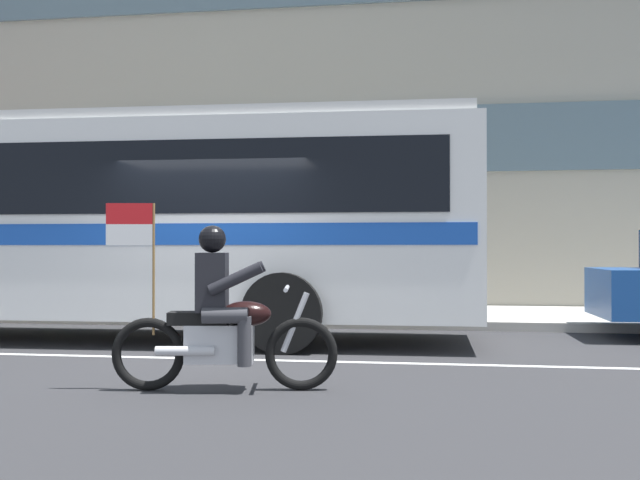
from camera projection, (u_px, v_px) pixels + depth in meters
ground_plane at (211, 352)px, 10.21m from camera, size 60.00×60.00×0.00m
sidewalk_curb at (289, 314)px, 15.24m from camera, size 28.00×3.80×0.15m
lane_center_stripe at (196, 358)px, 9.62m from camera, size 26.60×0.14×0.01m
office_building_facade at (309, 74)px, 17.55m from camera, size 28.00×0.89×10.44m
transit_bus at (96, 212)px, 11.75m from camera, size 11.30×2.85×3.22m
motorcycle_with_rider at (222, 320)px, 7.48m from camera, size 2.17×0.73×1.78m
fire_hydrant at (46, 293)px, 14.68m from camera, size 0.22×0.30×0.75m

